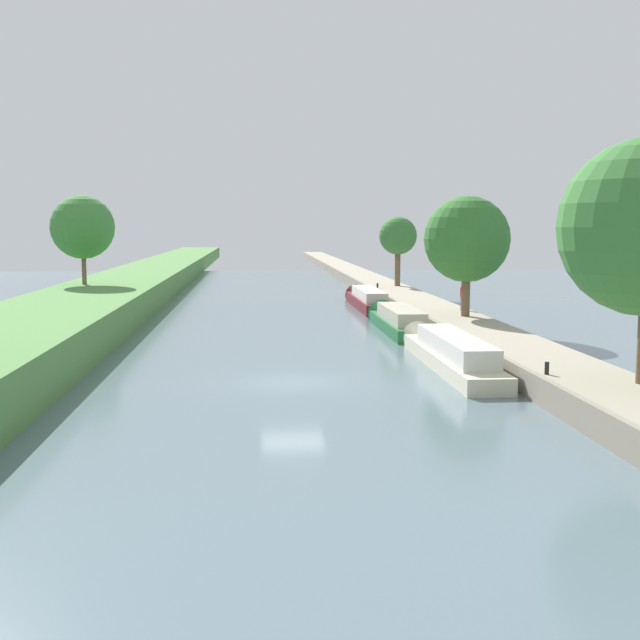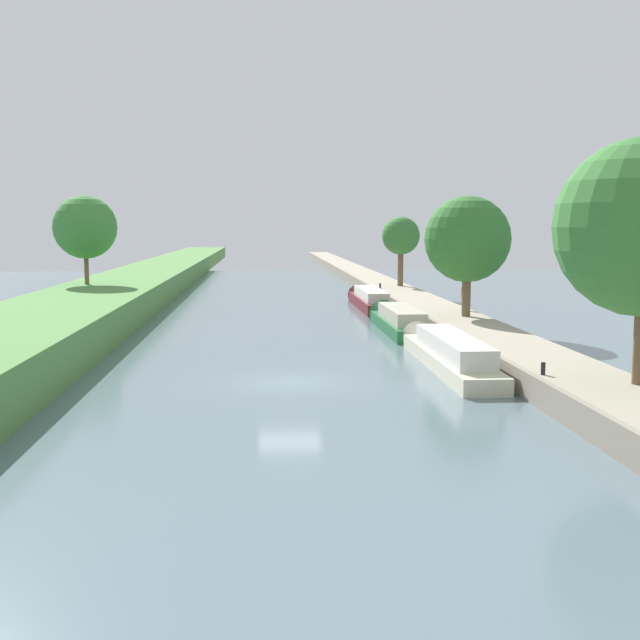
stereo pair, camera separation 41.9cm
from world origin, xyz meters
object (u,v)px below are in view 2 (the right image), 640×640
(narrowboat_maroon, at_px, (369,299))
(person_walking, at_px, (464,296))
(mooring_bollard_far, at_px, (380,286))
(narrowboat_cream, at_px, (447,352))
(mooring_bollard_near, at_px, (543,369))
(narrowboat_green, at_px, (397,320))

(narrowboat_maroon, height_order, person_walking, person_walking)
(narrowboat_maroon, bearing_deg, mooring_bollard_far, 73.63)
(narrowboat_cream, distance_m, person_walking, 15.00)
(narrowboat_maroon, relative_size, person_walking, 7.90)
(narrowboat_cream, distance_m, mooring_bollard_near, 7.45)
(narrowboat_cream, relative_size, mooring_bollard_near, 29.39)
(mooring_bollard_near, bearing_deg, narrowboat_green, 95.39)
(person_walking, distance_m, mooring_bollard_far, 17.77)
(narrowboat_cream, distance_m, narrowboat_green, 12.39)
(narrowboat_cream, relative_size, mooring_bollard_far, 29.39)
(narrowboat_green, distance_m, narrowboat_maroon, 13.36)
(narrowboat_green, bearing_deg, mooring_bollard_far, 84.57)
(narrowboat_green, xyz_separation_m, narrowboat_maroon, (0.06, 13.36, 0.03))
(person_walking, bearing_deg, mooring_bollard_near, -97.04)
(mooring_bollard_near, relative_size, mooring_bollard_far, 1.00)
(narrowboat_green, distance_m, person_walking, 5.04)
(narrowboat_maroon, relative_size, mooring_bollard_near, 29.16)
(narrowboat_green, relative_size, mooring_bollard_near, 25.57)
(narrowboat_green, bearing_deg, mooring_bollard_near, -84.61)
(narrowboat_maroon, xyz_separation_m, person_walking, (4.45, -11.46, 1.20))
(mooring_bollard_near, xyz_separation_m, mooring_bollard_far, (0.00, 39.06, 0.00))
(narrowboat_cream, distance_m, narrowboat_maroon, 25.75)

